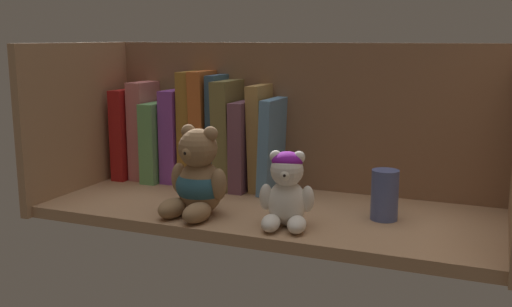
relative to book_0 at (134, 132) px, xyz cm
name	(u,v)px	position (x,y,z in cm)	size (l,w,h in cm)	color
shelf_board	(268,213)	(36.39, -13.06, -10.47)	(78.74, 30.90, 2.00)	#A87F5B
shelf_back_panel	(298,122)	(36.39, 3.00, 3.88)	(81.14, 1.20, 30.71)	#876045
shelf_side_panel_left	(80,121)	(-3.78, -13.06, 3.88)	(1.60, 33.30, 30.71)	#A87F5B
book_0	(134,132)	(0.00, 0.00, 0.00)	(2.97, 14.05, 18.94)	#A81A1A
book_1	(148,130)	(3.58, 0.00, 0.80)	(3.48, 11.00, 20.54)	#CE7272
book_2	(164,140)	(7.36, 0.00, -1.24)	(3.37, 14.40, 16.47)	#67AB66
book_3	(179,135)	(11.12, 0.00, 0.07)	(3.46, 11.00, 19.08)	purple
book_4	(193,127)	(14.57, 0.00, 1.99)	(2.73, 9.61, 22.92)	#A8772D
book_5	(207,127)	(17.75, 0.00, 2.08)	(2.93, 10.53, 23.11)	#D0682D
book_6	(220,130)	(20.63, 0.00, 1.73)	(2.13, 9.09, 22.39)	#395A79
book_7	(234,133)	(23.73, 0.00, 1.24)	(3.38, 13.78, 21.42)	olive
book_8	(249,144)	(27.18, 0.00, -0.71)	(2.81, 14.72, 17.51)	#73475C
book_9	(264,137)	(30.26, 0.00, 0.88)	(2.65, 11.22, 20.69)	tan
book_10	(276,144)	(32.99, 0.00, -0.34)	(2.12, 14.78, 18.26)	#5D8FBD
teddy_bear_larger	(198,180)	(26.82, -21.23, -3.46)	(11.34, 12.07, 15.30)	#93704C
teddy_bear_smaller	(287,191)	(42.82, -21.67, -3.68)	(9.12, 9.47, 12.20)	white
pillar_candle	(385,195)	(56.59, -12.03, -5.27)	(4.48, 4.48, 8.39)	#4C5B99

